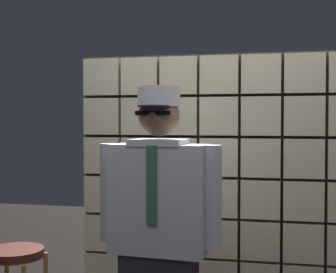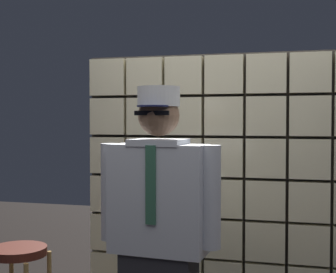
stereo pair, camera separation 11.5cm
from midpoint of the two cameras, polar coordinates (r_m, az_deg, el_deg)
name	(u,v)px [view 1 (the left image)]	position (r m, az deg, el deg)	size (l,w,h in m)	color
glass_block_wall	(219,198)	(3.56, 5.00, -7.06)	(2.06, 0.10, 2.06)	beige
standing_person	(159,240)	(2.74, -2.29, -11.86)	(0.70, 0.31, 1.74)	#28282D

